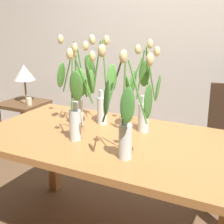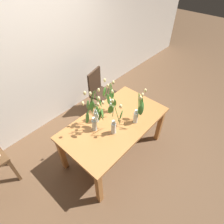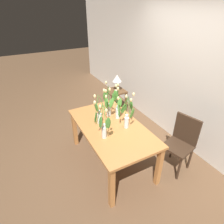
% 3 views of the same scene
% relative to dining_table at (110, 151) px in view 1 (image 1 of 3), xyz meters
% --- Properties ---
extents(room_wall_rear, '(9.00, 0.10, 2.70)m').
position_rel_dining_table_xyz_m(room_wall_rear, '(0.00, 1.50, 0.70)').
color(room_wall_rear, silver).
rests_on(room_wall_rear, ground).
extents(dining_table, '(1.60, 0.90, 0.74)m').
position_rel_dining_table_xyz_m(dining_table, '(0.00, 0.00, 0.00)').
color(dining_table, '#B7753D').
rests_on(dining_table, ground).
extents(tulip_vase_0, '(0.25, 0.16, 0.58)m').
position_rel_dining_table_xyz_m(tulip_vase_0, '(-0.18, 0.21, 0.32)').
color(tulip_vase_0, silver).
rests_on(tulip_vase_0, dining_table).
extents(tulip_vase_1, '(0.27, 0.19, 0.58)m').
position_rel_dining_table_xyz_m(tulip_vase_1, '(-0.28, 0.09, 0.32)').
color(tulip_vase_1, silver).
rests_on(tulip_vase_1, dining_table).
extents(tulip_vase_2, '(0.14, 0.25, 0.54)m').
position_rel_dining_table_xyz_m(tulip_vase_2, '(-0.14, -0.12, 0.28)').
color(tulip_vase_2, silver).
rests_on(tulip_vase_2, dining_table).
extents(tulip_vase_3, '(0.21, 0.26, 0.56)m').
position_rel_dining_table_xyz_m(tulip_vase_3, '(0.12, 0.19, 0.31)').
color(tulip_vase_3, silver).
rests_on(tulip_vase_3, dining_table).
extents(tulip_vase_4, '(0.24, 0.18, 0.58)m').
position_rel_dining_table_xyz_m(tulip_vase_4, '(0.21, -0.25, 0.30)').
color(tulip_vase_4, silver).
rests_on(tulip_vase_4, dining_table).
extents(side_table, '(0.44, 0.44, 0.55)m').
position_rel_dining_table_xyz_m(side_table, '(-1.53, 0.93, -0.22)').
color(side_table, brown).
rests_on(side_table, ground).
extents(table_lamp, '(0.22, 0.22, 0.40)m').
position_rel_dining_table_xyz_m(table_lamp, '(-1.50, 0.95, 0.21)').
color(table_lamp, olive).
rests_on(table_lamp, side_table).
extents(pillar_candle, '(0.06, 0.06, 0.07)m').
position_rel_dining_table_xyz_m(pillar_candle, '(-1.39, 0.87, -0.06)').
color(pillar_candle, beige).
rests_on(pillar_candle, side_table).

